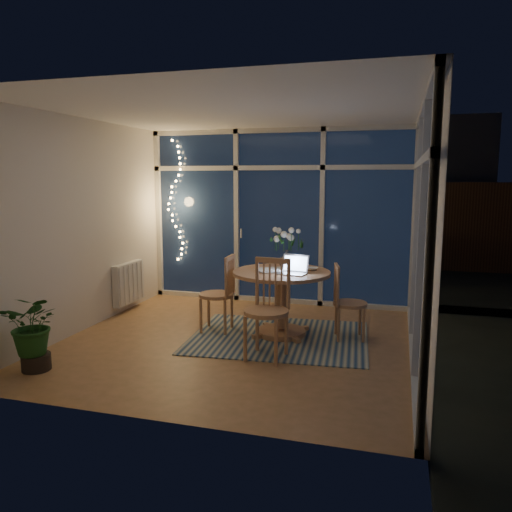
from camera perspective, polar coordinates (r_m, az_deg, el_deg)
name	(u,v)px	position (r m, az deg, el deg)	size (l,w,h in m)	color
floor	(239,341)	(5.87, -2.01, -9.74)	(4.00, 4.00, 0.00)	olive
ceiling	(237,110)	(5.61, -2.16, 16.31)	(4.00, 4.00, 0.00)	silver
wall_back	(279,217)	(7.51, 2.68, 4.47)	(4.00, 0.04, 2.60)	beige
wall_front	(154,256)	(3.76, -11.60, -0.04)	(4.00, 0.04, 2.60)	beige
wall_left	(83,225)	(6.50, -19.13, 3.32)	(0.04, 4.00, 2.60)	beige
wall_right	(426,236)	(5.33, 18.84, 2.23)	(0.04, 4.00, 2.60)	beige
window_wall_back	(279,217)	(7.47, 2.60, 4.45)	(4.00, 0.10, 2.60)	silver
window_wall_right	(422,235)	(5.32, 18.41, 2.25)	(0.10, 4.00, 2.60)	silver
radiator	(129,283)	(7.34, -14.36, -2.99)	(0.10, 0.70, 0.58)	silver
fairy_lights	(175,201)	(7.93, -9.26, 6.23)	(0.24, 0.10, 1.85)	#EBAE5E
garden_patio	(335,272)	(10.54, 9.06, -1.83)	(12.00, 6.00, 0.10)	black
garden_fence	(316,224)	(10.97, 6.91, 3.69)	(11.00, 0.08, 1.80)	#321F12
neighbour_roof	(346,166)	(13.87, 10.27, 10.05)	(7.00, 3.00, 2.20)	#32353C
garden_shrubs	(254,257)	(9.16, -0.20, -0.09)	(0.90, 0.90, 0.90)	black
rug	(279,337)	(6.00, 2.66, -9.26)	(2.06, 1.64, 0.01)	#B7B494
dining_table	(281,303)	(5.99, 2.91, -5.44)	(1.15, 1.15, 0.79)	#A96D4C
chair_left	(216,293)	(6.14, -4.55, -4.24)	(0.45, 0.45, 0.97)	#A96D4C
chair_right	(350,302)	(5.93, 10.71, -5.17)	(0.42, 0.42, 0.90)	#A96D4C
chair_front	(266,309)	(5.19, 1.18, -6.12)	(0.49, 0.49, 1.06)	#A96D4C
laptop	(292,264)	(5.70, 4.13, -0.94)	(0.32, 0.27, 0.23)	#B4B4B9
flower_vase	(287,259)	(6.11, 3.57, -0.38)	(0.20, 0.20, 0.21)	silver
bowl	(312,269)	(5.99, 6.45, -1.44)	(0.15, 0.15, 0.04)	white
newspapers	(274,270)	(5.91, 2.10, -1.60)	(0.36, 0.27, 0.02)	silver
phone	(284,272)	(5.81, 3.24, -1.87)	(0.11, 0.05, 0.01)	black
potted_plant	(34,333)	(5.38, -24.01, -8.01)	(0.54, 0.47, 0.76)	#194619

